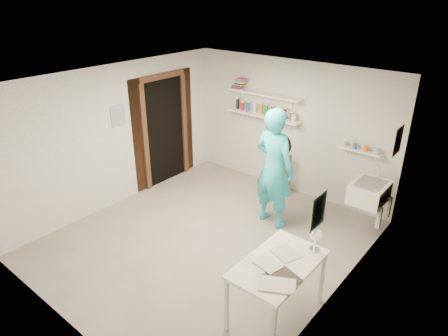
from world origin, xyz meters
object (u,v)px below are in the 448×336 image
Objects in this scene: man at (274,168)px; belfast_sink at (369,192)px; desk_lamp at (316,234)px; work_table at (277,290)px; wooden_chair at (278,173)px; wall_clock at (282,144)px.

belfast_sink is at bearing -146.24° from man.
man is at bearing -152.32° from belfast_sink.
work_table is at bearing -112.42° from desk_lamp.
desk_lamp reaches higher than belfast_sink.
desk_lamp reaches higher than wooden_chair.
desk_lamp is at bearing -40.46° from wall_clock.
work_table is at bearing 130.66° from man.
wall_clock is 2.42m from work_table.
wooden_chair is (-1.75, 0.23, -0.30)m from belfast_sink.
wall_clock is (-1.29, -0.45, 0.58)m from belfast_sink.
wall_clock reaches higher than wooden_chair.
man is 13.52× the size of desk_lamp.
wooden_chair is 3.06m from work_table.
desk_lamp is at bearing 143.74° from man.
man is 0.39m from wall_clock.
wall_clock reaches higher than belfast_sink.
wooden_chair is 0.71× the size of work_table.
work_table is (-0.11, -2.35, -0.32)m from belfast_sink.
man is 1.69× the size of work_table.
work_table is (1.16, -1.68, -0.58)m from man.
belfast_sink is at bearing 16.73° from wooden_chair.
desk_lamp is at bearing 67.58° from work_table.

